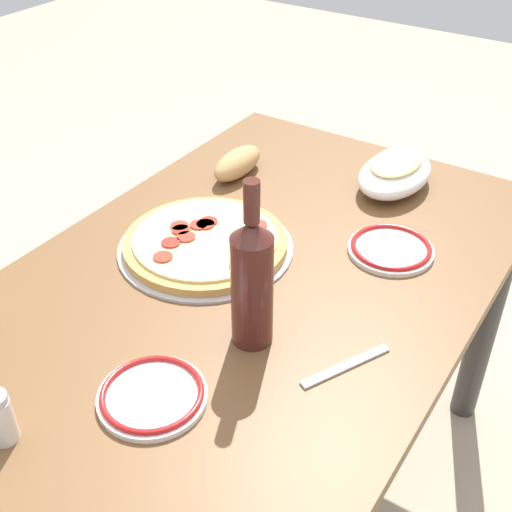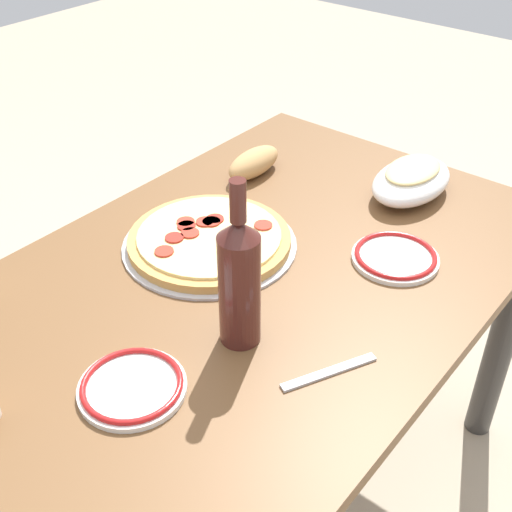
{
  "view_description": "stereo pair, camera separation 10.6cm",
  "coord_description": "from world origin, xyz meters",
  "px_view_note": "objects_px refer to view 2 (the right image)",
  "views": [
    {
      "loc": [
        0.86,
        0.56,
        1.5
      ],
      "look_at": [
        0.0,
        0.0,
        0.75
      ],
      "focal_mm": 46.31,
      "sensor_mm": 36.0,
      "label": 1
    },
    {
      "loc": [
        0.8,
        0.65,
        1.5
      ],
      "look_at": [
        0.0,
        0.0,
        0.75
      ],
      "focal_mm": 46.31,
      "sensor_mm": 36.0,
      "label": 2
    }
  ],
  "objects_px": {
    "dining_table": "(256,317)",
    "side_plate_far": "(395,257)",
    "wine_bottle": "(239,280)",
    "bread_loaf": "(254,163)",
    "baked_pasta_dish": "(412,179)",
    "side_plate_near": "(132,386)",
    "pepperoni_pizza": "(210,240)"
  },
  "relations": [
    {
      "from": "dining_table",
      "to": "bread_loaf",
      "type": "xyz_separation_m",
      "value": [
        -0.29,
        -0.24,
        0.16
      ]
    },
    {
      "from": "side_plate_near",
      "to": "side_plate_far",
      "type": "relative_size",
      "value": 0.99
    },
    {
      "from": "side_plate_near",
      "to": "bread_loaf",
      "type": "relative_size",
      "value": 1.03
    },
    {
      "from": "pepperoni_pizza",
      "to": "side_plate_near",
      "type": "relative_size",
      "value": 2.09
    },
    {
      "from": "baked_pasta_dish",
      "to": "side_plate_near",
      "type": "relative_size",
      "value": 1.4
    },
    {
      "from": "pepperoni_pizza",
      "to": "side_plate_near",
      "type": "bearing_deg",
      "value": 25.03
    },
    {
      "from": "wine_bottle",
      "to": "side_plate_near",
      "type": "height_order",
      "value": "wine_bottle"
    },
    {
      "from": "baked_pasta_dish",
      "to": "side_plate_far",
      "type": "relative_size",
      "value": 1.39
    },
    {
      "from": "dining_table",
      "to": "wine_bottle",
      "type": "height_order",
      "value": "wine_bottle"
    },
    {
      "from": "side_plate_far",
      "to": "baked_pasta_dish",
      "type": "bearing_deg",
      "value": -157.57
    },
    {
      "from": "dining_table",
      "to": "side_plate_near",
      "type": "distance_m",
      "value": 0.39
    },
    {
      "from": "wine_bottle",
      "to": "side_plate_far",
      "type": "bearing_deg",
      "value": 165.57
    },
    {
      "from": "bread_loaf",
      "to": "baked_pasta_dish",
      "type": "bearing_deg",
      "value": 114.13
    },
    {
      "from": "pepperoni_pizza",
      "to": "bread_loaf",
      "type": "relative_size",
      "value": 2.15
    },
    {
      "from": "pepperoni_pizza",
      "to": "side_plate_far",
      "type": "xyz_separation_m",
      "value": [
        -0.19,
        0.32,
        -0.01
      ]
    },
    {
      "from": "baked_pasta_dish",
      "to": "bread_loaf",
      "type": "xyz_separation_m",
      "value": [
        0.15,
        -0.34,
        -0.01
      ]
    },
    {
      "from": "baked_pasta_dish",
      "to": "side_plate_far",
      "type": "bearing_deg",
      "value": 22.43
    },
    {
      "from": "wine_bottle",
      "to": "bread_loaf",
      "type": "distance_m",
      "value": 0.58
    },
    {
      "from": "dining_table",
      "to": "baked_pasta_dish",
      "type": "relative_size",
      "value": 5.21
    },
    {
      "from": "wine_bottle",
      "to": "bread_loaf",
      "type": "xyz_separation_m",
      "value": [
        -0.46,
        -0.35,
        -0.09
      ]
    },
    {
      "from": "pepperoni_pizza",
      "to": "side_plate_far",
      "type": "height_order",
      "value": "pepperoni_pizza"
    },
    {
      "from": "dining_table",
      "to": "side_plate_far",
      "type": "xyz_separation_m",
      "value": [
        -0.2,
        0.2,
        0.13
      ]
    },
    {
      "from": "baked_pasta_dish",
      "to": "side_plate_far",
      "type": "xyz_separation_m",
      "value": [
        0.25,
        0.1,
        -0.03
      ]
    },
    {
      "from": "side_plate_far",
      "to": "bread_loaf",
      "type": "xyz_separation_m",
      "value": [
        -0.1,
        -0.44,
        0.02
      ]
    },
    {
      "from": "pepperoni_pizza",
      "to": "wine_bottle",
      "type": "bearing_deg",
      "value": 52.76
    },
    {
      "from": "dining_table",
      "to": "side_plate_near",
      "type": "bearing_deg",
      "value": 7.82
    },
    {
      "from": "side_plate_near",
      "to": "bread_loaf",
      "type": "xyz_separation_m",
      "value": [
        -0.66,
        -0.29,
        0.02
      ]
    },
    {
      "from": "pepperoni_pizza",
      "to": "side_plate_far",
      "type": "relative_size",
      "value": 2.06
    },
    {
      "from": "pepperoni_pizza",
      "to": "side_plate_near",
      "type": "xyz_separation_m",
      "value": [
        0.37,
        0.17,
        -0.01
      ]
    },
    {
      "from": "pepperoni_pizza",
      "to": "bread_loaf",
      "type": "distance_m",
      "value": 0.32
    },
    {
      "from": "baked_pasta_dish",
      "to": "side_plate_near",
      "type": "height_order",
      "value": "baked_pasta_dish"
    },
    {
      "from": "pepperoni_pizza",
      "to": "side_plate_near",
      "type": "height_order",
      "value": "pepperoni_pizza"
    }
  ]
}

